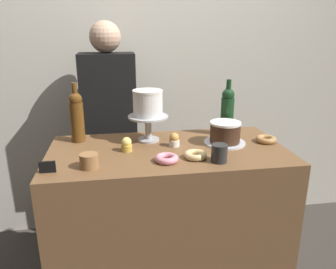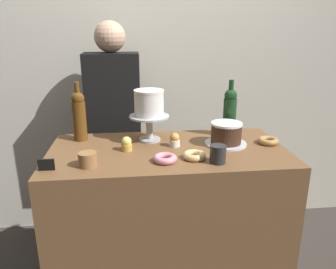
{
  "view_description": "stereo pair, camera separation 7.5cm",
  "coord_description": "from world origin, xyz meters",
  "px_view_note": "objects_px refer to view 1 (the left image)",
  "views": [
    {
      "loc": [
        -0.25,
        -1.59,
        1.55
      ],
      "look_at": [
        0.0,
        0.0,
        1.03
      ],
      "focal_mm": 35.21,
      "sensor_mm": 36.0,
      "label": 1
    },
    {
      "loc": [
        -0.18,
        -1.6,
        1.55
      ],
      "look_at": [
        0.0,
        0.0,
        1.03
      ],
      "focal_mm": 35.21,
      "sensor_mm": 36.0,
      "label": 2
    }
  ],
  "objects_px": {
    "donut_maple": "(266,139)",
    "coffee_cup_ceramic": "(219,153)",
    "white_layer_cake": "(148,103)",
    "donut_glazed": "(195,155)",
    "chocolate_round_cake": "(225,132)",
    "donut_pink": "(167,159)",
    "wine_bottle_amber": "(77,116)",
    "price_sign_chalkboard": "(47,167)",
    "cake_stand_pedestal": "(148,124)",
    "barista_figure": "(111,136)",
    "wine_bottle_green": "(227,111)",
    "cupcake_lemon": "(127,145)",
    "cookie_stack": "(89,161)",
    "cupcake_caramel": "(174,140)"
  },
  "relations": [
    {
      "from": "chocolate_round_cake",
      "to": "cookie_stack",
      "type": "height_order",
      "value": "chocolate_round_cake"
    },
    {
      "from": "chocolate_round_cake",
      "to": "donut_pink",
      "type": "relative_size",
      "value": 1.48
    },
    {
      "from": "white_layer_cake",
      "to": "donut_maple",
      "type": "bearing_deg",
      "value": -11.26
    },
    {
      "from": "cake_stand_pedestal",
      "to": "price_sign_chalkboard",
      "type": "bearing_deg",
      "value": -143.28
    },
    {
      "from": "cake_stand_pedestal",
      "to": "chocolate_round_cake",
      "type": "distance_m",
      "value": 0.42
    },
    {
      "from": "wine_bottle_amber",
      "to": "donut_pink",
      "type": "distance_m",
      "value": 0.59
    },
    {
      "from": "coffee_cup_ceramic",
      "to": "wine_bottle_green",
      "type": "bearing_deg",
      "value": 66.93
    },
    {
      "from": "chocolate_round_cake",
      "to": "barista_figure",
      "type": "bearing_deg",
      "value": 137.05
    },
    {
      "from": "white_layer_cake",
      "to": "cupcake_lemon",
      "type": "bearing_deg",
      "value": -130.91
    },
    {
      "from": "barista_figure",
      "to": "coffee_cup_ceramic",
      "type": "bearing_deg",
      "value": -57.96
    },
    {
      "from": "wine_bottle_green",
      "to": "barista_figure",
      "type": "bearing_deg",
      "value": 148.16
    },
    {
      "from": "wine_bottle_green",
      "to": "cookie_stack",
      "type": "xyz_separation_m",
      "value": [
        -0.77,
        -0.37,
        -0.11
      ]
    },
    {
      "from": "price_sign_chalkboard",
      "to": "cake_stand_pedestal",
      "type": "bearing_deg",
      "value": 36.72
    },
    {
      "from": "white_layer_cake",
      "to": "wine_bottle_amber",
      "type": "bearing_deg",
      "value": 172.01
    },
    {
      "from": "wine_bottle_amber",
      "to": "wine_bottle_green",
      "type": "distance_m",
      "value": 0.85
    },
    {
      "from": "price_sign_chalkboard",
      "to": "donut_maple",
      "type": "bearing_deg",
      "value": 11.6
    },
    {
      "from": "donut_maple",
      "to": "cookie_stack",
      "type": "xyz_separation_m",
      "value": [
        -0.94,
        -0.2,
        0.02
      ]
    },
    {
      "from": "cupcake_caramel",
      "to": "barista_figure",
      "type": "bearing_deg",
      "value": 120.75
    },
    {
      "from": "cake_stand_pedestal",
      "to": "price_sign_chalkboard",
      "type": "xyz_separation_m",
      "value": [
        -0.48,
        -0.36,
        -0.07
      ]
    },
    {
      "from": "donut_maple",
      "to": "coffee_cup_ceramic",
      "type": "relative_size",
      "value": 1.32
    },
    {
      "from": "donut_glazed",
      "to": "price_sign_chalkboard",
      "type": "height_order",
      "value": "price_sign_chalkboard"
    },
    {
      "from": "chocolate_round_cake",
      "to": "donut_pink",
      "type": "xyz_separation_m",
      "value": [
        -0.35,
        -0.2,
        -0.05
      ]
    },
    {
      "from": "wine_bottle_amber",
      "to": "coffee_cup_ceramic",
      "type": "height_order",
      "value": "wine_bottle_amber"
    },
    {
      "from": "price_sign_chalkboard",
      "to": "coffee_cup_ceramic",
      "type": "bearing_deg",
      "value": 0.0
    },
    {
      "from": "cupcake_lemon",
      "to": "donut_glazed",
      "type": "height_order",
      "value": "cupcake_lemon"
    },
    {
      "from": "wine_bottle_amber",
      "to": "donut_glazed",
      "type": "bearing_deg",
      "value": -30.99
    },
    {
      "from": "donut_glazed",
      "to": "barista_figure",
      "type": "relative_size",
      "value": 0.07
    },
    {
      "from": "wine_bottle_amber",
      "to": "price_sign_chalkboard",
      "type": "distance_m",
      "value": 0.44
    },
    {
      "from": "white_layer_cake",
      "to": "donut_glazed",
      "type": "height_order",
      "value": "white_layer_cake"
    },
    {
      "from": "wine_bottle_amber",
      "to": "barista_figure",
      "type": "distance_m",
      "value": 0.51
    },
    {
      "from": "wine_bottle_amber",
      "to": "wine_bottle_green",
      "type": "bearing_deg",
      "value": -0.85
    },
    {
      "from": "cookie_stack",
      "to": "donut_pink",
      "type": "bearing_deg",
      "value": 2.27
    },
    {
      "from": "donut_pink",
      "to": "barista_figure",
      "type": "xyz_separation_m",
      "value": [
        -0.27,
        0.78,
        -0.13
      ]
    },
    {
      "from": "cupcake_caramel",
      "to": "cupcake_lemon",
      "type": "xyz_separation_m",
      "value": [
        -0.25,
        -0.03,
        0.0
      ]
    },
    {
      "from": "cupcake_lemon",
      "to": "barista_figure",
      "type": "relative_size",
      "value": 0.05
    },
    {
      "from": "donut_glazed",
      "to": "cookie_stack",
      "type": "bearing_deg",
      "value": -175.86
    },
    {
      "from": "cupcake_caramel",
      "to": "coffee_cup_ceramic",
      "type": "distance_m",
      "value": 0.3
    },
    {
      "from": "cookie_stack",
      "to": "price_sign_chalkboard",
      "type": "distance_m",
      "value": 0.18
    },
    {
      "from": "donut_pink",
      "to": "coffee_cup_ceramic",
      "type": "xyz_separation_m",
      "value": [
        0.24,
        -0.04,
        0.03
      ]
    },
    {
      "from": "wine_bottle_green",
      "to": "donut_maple",
      "type": "bearing_deg",
      "value": -44.35
    },
    {
      "from": "donut_glazed",
      "to": "donut_pink",
      "type": "bearing_deg",
      "value": -171.32
    },
    {
      "from": "cake_stand_pedestal",
      "to": "donut_glazed",
      "type": "height_order",
      "value": "cake_stand_pedestal"
    },
    {
      "from": "wine_bottle_amber",
      "to": "cookie_stack",
      "type": "distance_m",
      "value": 0.41
    },
    {
      "from": "chocolate_round_cake",
      "to": "cookie_stack",
      "type": "xyz_separation_m",
      "value": [
        -0.71,
        -0.22,
        -0.03
      ]
    },
    {
      "from": "white_layer_cake",
      "to": "barista_figure",
      "type": "xyz_separation_m",
      "value": [
        -0.22,
        0.47,
        -0.33
      ]
    },
    {
      "from": "donut_maple",
      "to": "donut_glazed",
      "type": "bearing_deg",
      "value": -159.09
    },
    {
      "from": "donut_glazed",
      "to": "price_sign_chalkboard",
      "type": "relative_size",
      "value": 1.6
    },
    {
      "from": "cupcake_lemon",
      "to": "wine_bottle_amber",
      "type": "bearing_deg",
      "value": 142.17
    },
    {
      "from": "cookie_stack",
      "to": "cake_stand_pedestal",
      "type": "bearing_deg",
      "value": 47.79
    },
    {
      "from": "wine_bottle_green",
      "to": "barista_figure",
      "type": "relative_size",
      "value": 0.2
    }
  ]
}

